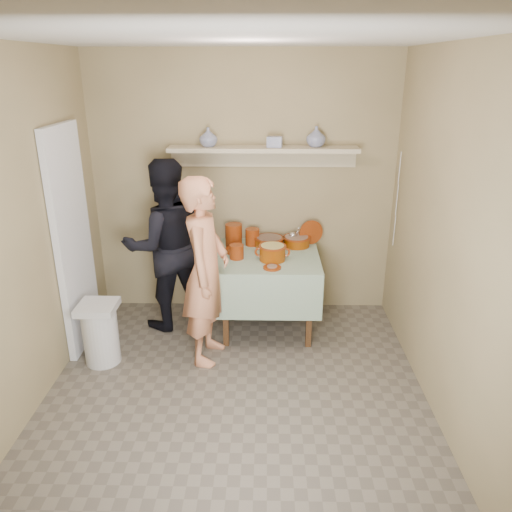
{
  "coord_description": "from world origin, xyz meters",
  "views": [
    {
      "loc": [
        0.23,
        -3.14,
        2.45
      ],
      "look_at": [
        0.15,
        0.75,
        0.95
      ],
      "focal_mm": 35.0,
      "sensor_mm": 36.0,
      "label": 1
    }
  ],
  "objects_px": {
    "person_cook": "(206,272)",
    "trash_bin": "(101,333)",
    "cazuela_rice": "(272,251)",
    "person_helper": "(166,246)",
    "serving_table": "(268,266)"
  },
  "relations": [
    {
      "from": "serving_table",
      "to": "trash_bin",
      "type": "distance_m",
      "value": 1.63
    },
    {
      "from": "person_cook",
      "to": "cazuela_rice",
      "type": "distance_m",
      "value": 0.71
    },
    {
      "from": "person_cook",
      "to": "trash_bin",
      "type": "height_order",
      "value": "person_cook"
    },
    {
      "from": "person_helper",
      "to": "cazuela_rice",
      "type": "bearing_deg",
      "value": 146.92
    },
    {
      "from": "person_cook",
      "to": "trash_bin",
      "type": "distance_m",
      "value": 1.07
    },
    {
      "from": "person_cook",
      "to": "person_helper",
      "type": "height_order",
      "value": "person_helper"
    },
    {
      "from": "serving_table",
      "to": "cazuela_rice",
      "type": "relative_size",
      "value": 2.95
    },
    {
      "from": "person_cook",
      "to": "person_helper",
      "type": "relative_size",
      "value": 0.98
    },
    {
      "from": "cazuela_rice",
      "to": "trash_bin",
      "type": "bearing_deg",
      "value": -160.09
    },
    {
      "from": "person_cook",
      "to": "cazuela_rice",
      "type": "relative_size",
      "value": 4.94
    },
    {
      "from": "trash_bin",
      "to": "person_helper",
      "type": "bearing_deg",
      "value": 56.85
    },
    {
      "from": "trash_bin",
      "to": "person_cook",
      "type": "bearing_deg",
      "value": 7.08
    },
    {
      "from": "person_cook",
      "to": "trash_bin",
      "type": "bearing_deg",
      "value": 104.87
    },
    {
      "from": "person_helper",
      "to": "serving_table",
      "type": "distance_m",
      "value": 1.0
    },
    {
      "from": "serving_table",
      "to": "cazuela_rice",
      "type": "xyz_separation_m",
      "value": [
        0.04,
        -0.14,
        0.2
      ]
    }
  ]
}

